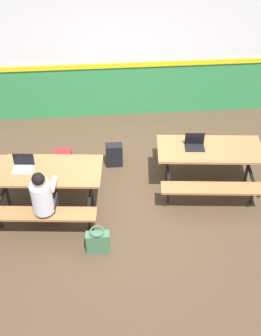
{
  "coord_description": "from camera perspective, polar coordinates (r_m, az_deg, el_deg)",
  "views": [
    {
      "loc": [
        -0.43,
        -5.04,
        4.76
      ],
      "look_at": [
        0.0,
        0.08,
        0.55
      ],
      "focal_mm": 44.04,
      "sensor_mm": 36.0,
      "label": 1
    }
  ],
  "objects": [
    {
      "name": "laptop_silver",
      "position": [
        6.52,
        -14.61,
        0.29
      ],
      "size": [
        0.34,
        0.25,
        0.22
      ],
      "color": "silver",
      "rests_on": "picnic_table_left"
    },
    {
      "name": "student_nearer",
      "position": [
        6.04,
        -11.96,
        -3.88
      ],
      "size": [
        0.39,
        0.54,
        1.21
      ],
      "color": "#2D2D38",
      "rests_on": "ground"
    },
    {
      "name": "laptop_dark",
      "position": [
        6.83,
        8.87,
        3.23
      ],
      "size": [
        0.34,
        0.25,
        0.22
      ],
      "color": "black",
      "rests_on": "picnic_table_right"
    },
    {
      "name": "accent_backdrop",
      "position": [
        8.47,
        -1.5,
        14.81
      ],
      "size": [
        8.0,
        0.14,
        2.6
      ],
      "color": "#338C4C",
      "rests_on": "ground"
    },
    {
      "name": "ground_plane",
      "position": [
        6.95,
        0.06,
        -4.01
      ],
      "size": [
        10.0,
        10.0,
        0.02
      ],
      "primitive_type": "cube",
      "color": "#4C3826"
    },
    {
      "name": "picnic_table_right",
      "position": [
        6.97,
        10.81,
        1.6
      ],
      "size": [
        1.79,
        1.7,
        0.74
      ],
      "color": "#9E6B3D",
      "rests_on": "ground"
    },
    {
      "name": "tote_bag_bright",
      "position": [
        6.03,
        -4.53,
        -10.15
      ],
      "size": [
        0.34,
        0.21,
        0.43
      ],
      "color": "#3F724C",
      "rests_on": "ground"
    },
    {
      "name": "backpack_dark",
      "position": [
        7.42,
        -9.18,
        0.95
      ],
      "size": [
        0.3,
        0.22,
        0.44
      ],
      "color": "maroon",
      "rests_on": "ground"
    },
    {
      "name": "picnic_table_left",
      "position": [
        6.55,
        -11.52,
        -1.39
      ],
      "size": [
        1.79,
        1.7,
        0.74
      ],
      "color": "#9E6B3D",
      "rests_on": "ground"
    },
    {
      "name": "satchel_spare",
      "position": [
        7.47,
        -2.28,
        1.83
      ],
      "size": [
        0.3,
        0.22,
        0.44
      ],
      "color": "black",
      "rests_on": "ground"
    }
  ]
}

